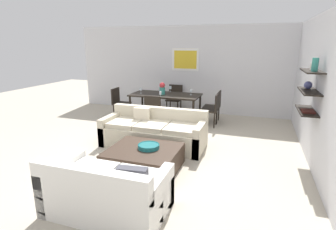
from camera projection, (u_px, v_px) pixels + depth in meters
name	position (u px, v px, depth m)	size (l,w,h in m)	color
ground_plane	(150.00, 151.00, 5.53)	(18.00, 18.00, 0.00)	#BCB29E
back_wall_unit	(201.00, 70.00, 8.32)	(8.40, 0.09, 2.70)	silver
right_wall_shelf_unit	(318.00, 90.00, 4.79)	(0.34, 8.20, 2.70)	silver
sofa_beige	(154.00, 132.00, 5.78)	(2.20, 0.90, 0.78)	beige
loveseat_white	(107.00, 192.00, 3.46)	(1.55, 0.90, 0.78)	white
coffee_table	(144.00, 159.00, 4.70)	(1.21, 1.06, 0.38)	#38281E
decorative_bowl	(149.00, 146.00, 4.66)	(0.38, 0.38, 0.08)	#19666B
dining_table	(166.00, 96.00, 7.66)	(1.97, 0.97, 0.75)	black
dining_chair_foot	(154.00, 110.00, 6.89)	(0.44, 0.44, 0.88)	black
dining_chair_head	(175.00, 97.00, 8.52)	(0.44, 0.44, 0.88)	black
dining_chair_right_near	(212.00, 108.00, 7.08)	(0.44, 0.44, 0.88)	black
dining_chair_left_near	(119.00, 101.00, 7.94)	(0.44, 0.44, 0.88)	black
dining_chair_right_far	(215.00, 104.00, 7.48)	(0.44, 0.44, 0.88)	black
wine_glass_foot	(160.00, 93.00, 7.23)	(0.06, 0.06, 0.15)	silver
wine_glass_right_far	(191.00, 91.00, 7.50)	(0.07, 0.07, 0.16)	silver
wine_glass_left_near	(141.00, 89.00, 7.73)	(0.08, 0.08, 0.17)	silver
wine_glass_head	(170.00, 88.00, 8.00)	(0.08, 0.08, 0.17)	silver
centerpiece_vase	(162.00, 88.00, 7.59)	(0.16, 0.16, 0.34)	teal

